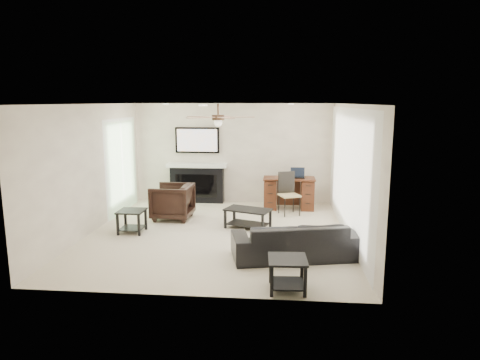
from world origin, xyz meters
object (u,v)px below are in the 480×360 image
(sofa, at_px, (295,240))
(desk, at_px, (289,193))
(coffee_table, at_px, (248,218))
(armchair, at_px, (172,202))
(fireplace_unit, at_px, (197,165))

(sofa, distance_m, desk, 3.29)
(sofa, bearing_deg, coffee_table, -72.89)
(armchair, height_order, fireplace_unit, fireplace_unit)
(sofa, relative_size, armchair, 2.42)
(coffee_table, bearing_deg, armchair, -177.94)
(coffee_table, xyz_separation_m, fireplace_unit, (-1.46, 2.16, 0.75))
(armchair, relative_size, desk, 0.70)
(sofa, height_order, coffee_table, sofa)
(fireplace_unit, xyz_separation_m, desk, (2.32, -0.48, -0.57))
(sofa, distance_m, fireplace_unit, 4.49)
(sofa, xyz_separation_m, fireplace_unit, (-2.36, 3.76, 0.65))
(sofa, relative_size, desk, 1.69)
(sofa, height_order, desk, desk)
(armchair, height_order, desk, armchair)
(coffee_table, bearing_deg, fireplace_unit, 143.91)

